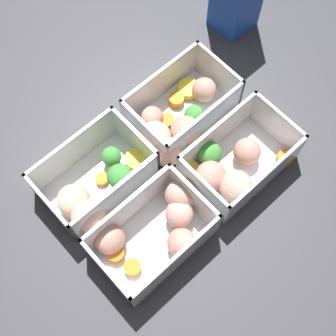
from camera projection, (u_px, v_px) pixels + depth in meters
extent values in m
plane|color=#38383D|center=(168.00, 174.00, 0.74)|extent=(4.00, 4.00, 0.00)
cube|color=white|center=(153.00, 241.00, 0.69)|extent=(0.17, 0.11, 0.00)
cube|color=white|center=(177.00, 262.00, 0.65)|extent=(0.17, 0.01, 0.07)
cube|color=white|center=(128.00, 210.00, 0.68)|extent=(0.17, 0.01, 0.07)
cube|color=white|center=(108.00, 274.00, 0.64)|extent=(0.01, 0.11, 0.07)
cube|color=white|center=(193.00, 199.00, 0.68)|extent=(0.01, 0.11, 0.07)
sphere|color=#D19E8C|center=(181.00, 195.00, 0.69)|extent=(0.06, 0.06, 0.05)
cylinder|color=orange|center=(132.00, 267.00, 0.67)|extent=(0.04, 0.04, 0.01)
cylinder|color=orange|center=(116.00, 254.00, 0.67)|extent=(0.03, 0.03, 0.02)
sphere|color=tan|center=(182.00, 243.00, 0.67)|extent=(0.06, 0.06, 0.04)
sphere|color=#D19E8C|center=(179.00, 214.00, 0.68)|extent=(0.05, 0.05, 0.04)
sphere|color=tan|center=(109.00, 239.00, 0.67)|extent=(0.06, 0.06, 0.05)
cube|color=white|center=(237.00, 166.00, 0.74)|extent=(0.17, 0.11, 0.00)
cube|color=white|center=(265.00, 180.00, 0.69)|extent=(0.17, 0.01, 0.07)
cube|color=white|center=(216.00, 135.00, 0.72)|extent=(0.17, 0.01, 0.07)
cube|color=white|center=(202.00, 191.00, 0.69)|extent=(0.01, 0.11, 0.07)
cube|color=white|center=(276.00, 125.00, 0.73)|extent=(0.01, 0.11, 0.07)
cylinder|color=yellow|center=(187.00, 172.00, 0.73)|extent=(0.05, 0.05, 0.01)
sphere|color=tan|center=(211.00, 176.00, 0.70)|extent=(0.06, 0.06, 0.05)
sphere|color=#D19E8C|center=(236.00, 187.00, 0.70)|extent=(0.07, 0.07, 0.05)
sphere|color=tan|center=(247.00, 152.00, 0.72)|extent=(0.06, 0.06, 0.04)
cylinder|color=orange|center=(285.00, 158.00, 0.74)|extent=(0.03, 0.03, 0.01)
cylinder|color=#519448|center=(209.00, 159.00, 0.74)|extent=(0.01, 0.01, 0.01)
sphere|color=#42933D|center=(210.00, 153.00, 0.72)|extent=(0.04, 0.04, 0.04)
cube|color=white|center=(98.00, 182.00, 0.73)|extent=(0.17, 0.11, 0.00)
cube|color=white|center=(117.00, 197.00, 0.68)|extent=(0.17, 0.01, 0.07)
cube|color=white|center=(74.00, 151.00, 0.71)|extent=(0.17, 0.01, 0.07)
cube|color=white|center=(51.00, 208.00, 0.68)|extent=(0.01, 0.11, 0.07)
cube|color=white|center=(136.00, 141.00, 0.72)|extent=(0.01, 0.11, 0.07)
cylinder|color=orange|center=(102.00, 179.00, 0.72)|extent=(0.03, 0.03, 0.01)
cylinder|color=#519448|center=(113.00, 161.00, 0.74)|extent=(0.01, 0.01, 0.01)
sphere|color=#42933D|center=(111.00, 157.00, 0.72)|extent=(0.03, 0.03, 0.03)
sphere|color=beige|center=(74.00, 200.00, 0.69)|extent=(0.06, 0.06, 0.05)
cylinder|color=#519448|center=(121.00, 182.00, 0.72)|extent=(0.01, 0.01, 0.02)
sphere|color=#42933D|center=(120.00, 177.00, 0.70)|extent=(0.04, 0.04, 0.04)
sphere|color=#D19E8C|center=(89.00, 216.00, 0.68)|extent=(0.06, 0.06, 0.05)
cylinder|color=yellow|center=(136.00, 160.00, 0.73)|extent=(0.05, 0.05, 0.02)
cylinder|color=orange|center=(146.00, 173.00, 0.73)|extent=(0.03, 0.03, 0.01)
cube|color=white|center=(182.00, 114.00, 0.78)|extent=(0.17, 0.11, 0.00)
cube|color=white|center=(205.00, 124.00, 0.73)|extent=(0.17, 0.01, 0.07)
cube|color=white|center=(161.00, 83.00, 0.76)|extent=(0.17, 0.01, 0.07)
cube|color=white|center=(144.00, 134.00, 0.72)|extent=(0.01, 0.11, 0.07)
cube|color=white|center=(218.00, 75.00, 0.77)|extent=(0.01, 0.11, 0.07)
cylinder|color=yellow|center=(188.00, 89.00, 0.79)|extent=(0.05, 0.05, 0.01)
cylinder|color=orange|center=(167.00, 122.00, 0.76)|extent=(0.03, 0.03, 0.02)
sphere|color=beige|center=(155.00, 137.00, 0.73)|extent=(0.06, 0.06, 0.05)
sphere|color=tan|center=(185.00, 131.00, 0.74)|extent=(0.07, 0.07, 0.05)
sphere|color=tan|center=(204.00, 90.00, 0.77)|extent=(0.05, 0.05, 0.04)
sphere|color=tan|center=(152.00, 117.00, 0.75)|extent=(0.04, 0.04, 0.04)
sphere|color=tan|center=(167.00, 152.00, 0.72)|extent=(0.06, 0.06, 0.05)
cylinder|color=#519448|center=(193.00, 120.00, 0.76)|extent=(0.01, 0.01, 0.01)
sphere|color=#42933D|center=(194.00, 115.00, 0.75)|extent=(0.03, 0.03, 0.03)
cylinder|color=orange|center=(176.00, 100.00, 0.78)|extent=(0.03, 0.03, 0.01)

